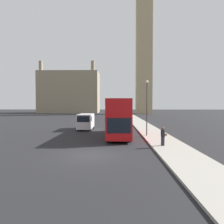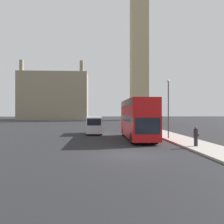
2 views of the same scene
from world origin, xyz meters
The scene contains 8 objects.
ground_plane centered at (0.00, 0.00, 0.00)m, with size 300.00×300.00×0.00m, color black.
sidewalk_strip centered at (6.63, 0.00, 0.07)m, with size 3.25×120.00×0.15m.
clock_tower centered at (13.32, 73.70, 34.80)m, with size 6.63×6.80×67.95m.
building_block_distant centered at (-19.21, 83.65, 9.25)m, with size 26.45×13.42×22.48m.
red_double_decker_bus centered at (2.19, 9.55, 2.41)m, with size 2.57×10.93×4.31m.
white_van centered at (-2.57, 16.42, 1.24)m, with size 2.05×5.24×2.31m.
pedestrian centered at (6.00, 2.99, 0.96)m, with size 0.52×0.36×1.63m.
street_lamp centered at (5.48, 9.18, 4.26)m, with size 0.36×0.36×6.35m.
Camera 2 is at (-2.21, -17.24, 2.98)m, focal length 40.00 mm.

